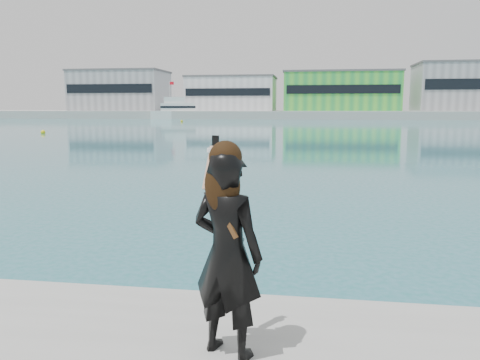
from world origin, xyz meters
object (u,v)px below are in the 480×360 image
object	(u,v)px
buoy_far	(182,122)
woman	(227,248)
motor_yacht	(179,111)
buoy_extra	(43,134)

from	to	relation	value
buoy_far	woman	size ratio (longest dim) A/B	0.27
motor_yacht	woman	distance (m)	117.61
motor_yacht	buoy_far	xyz separation A→B (m)	(7.33, -24.19, -2.03)
motor_yacht	buoy_extra	size ratio (longest dim) A/B	32.04
motor_yacht	woman	bearing A→B (deg)	-93.05
buoy_far	motor_yacht	bearing A→B (deg)	106.86
buoy_far	buoy_extra	distance (m)	44.40
buoy_far	woman	xyz separation A→B (m)	(25.23, -88.82, 1.72)
buoy_far	woman	world-z (taller)	woman
buoy_far	woman	distance (m)	92.35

